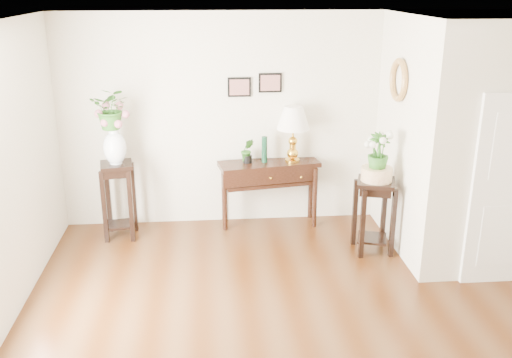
{
  "coord_description": "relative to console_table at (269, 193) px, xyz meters",
  "views": [
    {
      "loc": [
        -1.07,
        -4.57,
        3.13
      ],
      "look_at": [
        -0.56,
        1.3,
        1.09
      ],
      "focal_mm": 40.0,
      "sensor_mm": 36.0,
      "label": 1
    }
  ],
  "objects": [
    {
      "name": "floor",
      "position": [
        0.27,
        -2.57,
        -0.44
      ],
      "size": [
        6.0,
        5.5,
        0.02
      ],
      "primitive_type": "cube",
      "color": "#4B2E17",
      "rests_on": "ground"
    },
    {
      "name": "ceiling",
      "position": [
        0.27,
        -2.57,
        2.36
      ],
      "size": [
        6.0,
        5.5,
        0.02
      ],
      "primitive_type": "cube",
      "color": "white",
      "rests_on": "ground"
    },
    {
      "name": "wall_back",
      "position": [
        0.27,
        0.18,
        0.96
      ],
      "size": [
        6.0,
        0.02,
        2.8
      ],
      "primitive_type": "cube",
      "color": "silver",
      "rests_on": "ground"
    },
    {
      "name": "partition",
      "position": [
        2.37,
        -0.79,
        0.96
      ],
      "size": [
        1.8,
        1.95,
        2.8
      ],
      "primitive_type": "cube",
      "color": "silver",
      "rests_on": "floor"
    },
    {
      "name": "door",
      "position": [
        2.37,
        -1.79,
        0.61
      ],
      "size": [
        0.9,
        0.05,
        2.1
      ],
      "primitive_type": "cube",
      "color": "white",
      "rests_on": "floor"
    },
    {
      "name": "art_print_left",
      "position": [
        -0.38,
        0.16,
        1.41
      ],
      "size": [
        0.3,
        0.02,
        0.25
      ],
      "primitive_type": "cube",
      "color": "black",
      "rests_on": "wall_back"
    },
    {
      "name": "art_print_right",
      "position": [
        0.02,
        0.16,
        1.46
      ],
      "size": [
        0.3,
        0.02,
        0.25
      ],
      "primitive_type": "cube",
      "color": "black",
      "rests_on": "wall_back"
    },
    {
      "name": "wall_ornament",
      "position": [
        1.43,
        -0.67,
        1.61
      ],
      "size": [
        0.07,
        0.51,
        0.51
      ],
      "primitive_type": "torus",
      "rotation": [
        0.0,
        1.57,
        0.0
      ],
      "color": "tan",
      "rests_on": "partition"
    },
    {
      "name": "console_table",
      "position": [
        0.0,
        0.0,
        0.0
      ],
      "size": [
        1.37,
        0.65,
        0.88
      ],
      "primitive_type": "cube",
      "rotation": [
        0.0,
        0.0,
        0.16
      ],
      "color": "black",
      "rests_on": "floor"
    },
    {
      "name": "table_lamp",
      "position": [
        0.31,
        0.0,
        0.79
      ],
      "size": [
        0.51,
        0.51,
        0.75
      ],
      "primitive_type": "cube",
      "rotation": [
        0.0,
        0.0,
        0.21
      ],
      "color": "gold",
      "rests_on": "console_table"
    },
    {
      "name": "green_vase",
      "position": [
        -0.06,
        0.0,
        0.61
      ],
      "size": [
        0.08,
        0.08,
        0.35
      ],
      "primitive_type": "cylinder",
      "rotation": [
        0.0,
        0.0,
        0.15
      ],
      "color": "#103A24",
      "rests_on": "console_table"
    },
    {
      "name": "potted_plant",
      "position": [
        -0.29,
        0.0,
        0.59
      ],
      "size": [
        0.17,
        0.14,
        0.3
      ],
      "primitive_type": "imported",
      "rotation": [
        0.0,
        0.0,
        0.02
      ],
      "color": "#29641D",
      "rests_on": "console_table"
    },
    {
      "name": "plant_stand_a",
      "position": [
        -1.95,
        -0.25,
        0.06
      ],
      "size": [
        0.45,
        0.45,
        0.99
      ],
      "primitive_type": "cube",
      "rotation": [
        0.0,
        0.0,
        0.17
      ],
      "color": "black",
      "rests_on": "floor"
    },
    {
      "name": "porcelain_vase",
      "position": [
        -1.95,
        -0.25,
        0.78
      ],
      "size": [
        0.38,
        0.38,
        0.49
      ],
      "primitive_type": null,
      "rotation": [
        0.0,
        0.0,
        0.43
      ],
      "color": "white",
      "rests_on": "plant_stand_a"
    },
    {
      "name": "lily_arrangement",
      "position": [
        -1.95,
        -0.25,
        1.21
      ],
      "size": [
        0.52,
        0.47,
        0.51
      ],
      "primitive_type": "imported",
      "rotation": [
        0.0,
        0.0,
        -0.15
      ],
      "color": "#29641D",
      "rests_on": "porcelain_vase"
    },
    {
      "name": "plant_stand_b",
      "position": [
        1.17,
        -0.93,
        0.01
      ],
      "size": [
        0.54,
        0.54,
        0.91
      ],
      "primitive_type": "cube",
      "rotation": [
        0.0,
        0.0,
        -0.3
      ],
      "color": "black",
      "rests_on": "floor"
    },
    {
      "name": "ceramic_bowl",
      "position": [
        1.17,
        -0.93,
        0.55
      ],
      "size": [
        0.42,
        0.42,
        0.16
      ],
      "primitive_type": "cylinder",
      "rotation": [
        0.0,
        0.0,
        0.16
      ],
      "color": "beige",
      "rests_on": "plant_stand_b"
    },
    {
      "name": "narcissus",
      "position": [
        1.17,
        -0.93,
        0.82
      ],
      "size": [
        0.31,
        0.31,
        0.45
      ],
      "primitive_type": "imported",
      "rotation": [
        0.0,
        0.0,
        0.24
      ],
      "color": "#29641D",
      "rests_on": "ceramic_bowl"
    }
  ]
}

